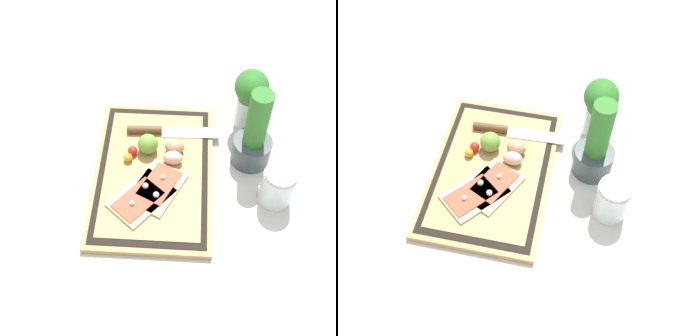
% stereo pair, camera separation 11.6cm
% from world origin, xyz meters
% --- Properties ---
extents(ground_plane, '(6.00, 6.00, 0.00)m').
position_xyz_m(ground_plane, '(0.00, 0.00, 0.00)').
color(ground_plane, silver).
extents(cutting_board, '(0.49, 0.32, 0.02)m').
position_xyz_m(cutting_board, '(0.00, 0.00, 0.01)').
color(cutting_board, tan).
rests_on(cutting_board, ground_plane).
extents(pizza_slice_near, '(0.19, 0.19, 0.02)m').
position_xyz_m(pizza_slice_near, '(0.09, -0.03, 0.03)').
color(pizza_slice_near, beige).
rests_on(pizza_slice_near, cutting_board).
extents(pizza_slice_far, '(0.19, 0.16, 0.02)m').
position_xyz_m(pizza_slice_far, '(0.05, 0.02, 0.03)').
color(pizza_slice_far, beige).
rests_on(pizza_slice_far, cutting_board).
extents(knife, '(0.05, 0.27, 0.02)m').
position_xyz_m(knife, '(-0.14, 0.00, 0.03)').
color(knife, silver).
rests_on(knife, cutting_board).
extents(egg_brown, '(0.04, 0.05, 0.04)m').
position_xyz_m(egg_brown, '(-0.07, 0.05, 0.04)').
color(egg_brown, tan).
rests_on(egg_brown, cutting_board).
extents(egg_pink, '(0.04, 0.05, 0.04)m').
position_xyz_m(egg_pink, '(-0.03, 0.05, 0.04)').
color(egg_pink, beige).
rests_on(egg_pink, cutting_board).
extents(lime, '(0.06, 0.06, 0.06)m').
position_xyz_m(lime, '(-0.07, -0.02, 0.05)').
color(lime, '#70A838').
rests_on(lime, cutting_board).
extents(cherry_tomato_red, '(0.03, 0.03, 0.03)m').
position_xyz_m(cherry_tomato_red, '(-0.06, -0.06, 0.03)').
color(cherry_tomato_red, red).
rests_on(cherry_tomato_red, cutting_board).
extents(cherry_tomato_yellow, '(0.02, 0.02, 0.02)m').
position_xyz_m(cherry_tomato_yellow, '(-0.03, -0.07, 0.03)').
color(cherry_tomato_yellow, gold).
rests_on(cherry_tomato_yellow, cutting_board).
extents(herb_pot, '(0.11, 0.11, 0.25)m').
position_xyz_m(herb_pot, '(-0.07, 0.27, 0.09)').
color(herb_pot, '#3D474C').
rests_on(herb_pot, ground_plane).
extents(sauce_jar, '(0.09, 0.09, 0.11)m').
position_xyz_m(sauce_jar, '(0.06, 0.32, 0.05)').
color(sauce_jar, silver).
rests_on(sauce_jar, ground_plane).
extents(herb_glass, '(0.11, 0.10, 0.19)m').
position_xyz_m(herb_glass, '(-0.21, 0.26, 0.12)').
color(herb_glass, silver).
rests_on(herb_glass, ground_plane).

